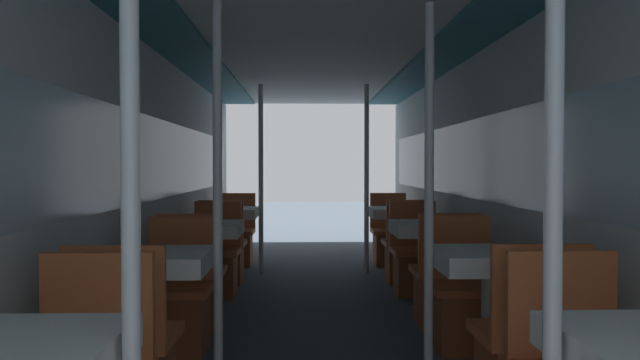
{
  "coord_description": "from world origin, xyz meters",
  "views": [
    {
      "loc": [
        -0.11,
        -1.15,
        1.25
      ],
      "look_at": [
        -0.02,
        2.45,
        1.16
      ],
      "focal_mm": 35.0,
      "sensor_mm": 36.0,
      "label": 1
    }
  ],
  "objects": [
    {
      "name": "dining_table_left_2",
      "position": [
        -0.96,
        4.2,
        0.65
      ],
      "size": [
        0.61,
        0.61,
        0.75
      ],
      "color": "#4C4C51",
      "rests_on": "ground_plane"
    },
    {
      "name": "chair_right_far_3",
      "position": [
        0.96,
        6.59,
        0.28
      ],
      "size": [
        0.46,
        0.46,
        0.89
      ],
      "rotation": [
        0.0,
        0.0,
        3.14
      ],
      "color": "brown",
      "rests_on": "ground_plane"
    },
    {
      "name": "support_pole_right_0",
      "position": [
        0.61,
        0.63,
        1.09
      ],
      "size": [
        0.05,
        0.05,
        2.17
      ],
      "color": "silver",
      "rests_on": "ground_plane"
    },
    {
      "name": "chair_left_far_3",
      "position": [
        -0.96,
        6.59,
        0.28
      ],
      "size": [
        0.46,
        0.46,
        0.89
      ],
      "rotation": [
        0.0,
        0.0,
        3.14
      ],
      "color": "brown",
      "rests_on": "ground_plane"
    },
    {
      "name": "dining_table_left_3",
      "position": [
        -0.96,
        5.99,
        0.65
      ],
      "size": [
        0.61,
        0.61,
        0.75
      ],
      "color": "#4C4C51",
      "rests_on": "ground_plane"
    },
    {
      "name": "chair_right_near_2",
      "position": [
        0.96,
        3.61,
        0.28
      ],
      "size": [
        0.46,
        0.46,
        0.89
      ],
      "color": "brown",
      "rests_on": "ground_plane"
    },
    {
      "name": "dining_table_left_1",
      "position": [
        -0.96,
        2.42,
        0.65
      ],
      "size": [
        0.61,
        0.61,
        0.75
      ],
      "color": "#4C4C51",
      "rests_on": "ground_plane"
    },
    {
      "name": "chair_left_near_2",
      "position": [
        -0.96,
        3.61,
        0.28
      ],
      "size": [
        0.46,
        0.46,
        0.89
      ],
      "color": "brown",
      "rests_on": "ground_plane"
    },
    {
      "name": "chair_right_far_2",
      "position": [
        0.96,
        4.8,
        0.28
      ],
      "size": [
        0.46,
        0.46,
        0.89
      ],
      "rotation": [
        0.0,
        0.0,
        3.14
      ],
      "color": "brown",
      "rests_on": "ground_plane"
    },
    {
      "name": "support_pole_left_1",
      "position": [
        -0.61,
        2.42,
        1.09
      ],
      "size": [
        0.05,
        0.05,
        2.17
      ],
      "color": "silver",
      "rests_on": "ground_plane"
    },
    {
      "name": "support_pole_left_3",
      "position": [
        -0.61,
        5.99,
        1.09
      ],
      "size": [
        0.05,
        0.05,
        2.17
      ],
      "color": "silver",
      "rests_on": "ground_plane"
    },
    {
      "name": "dining_table_right_1",
      "position": [
        0.96,
        2.42,
        0.65
      ],
      "size": [
        0.61,
        0.61,
        0.75
      ],
      "color": "#4C4C51",
      "rests_on": "ground_plane"
    },
    {
      "name": "ceiling_panel",
      "position": [
        0.0,
        3.6,
        2.22
      ],
      "size": [
        2.7,
        9.99,
        0.07
      ],
      "color": "silver",
      "rests_on": "wall_left"
    },
    {
      "name": "support_pole_right_1",
      "position": [
        0.61,
        2.42,
        1.09
      ],
      "size": [
        0.05,
        0.05,
        2.17
      ],
      "color": "silver",
      "rests_on": "ground_plane"
    },
    {
      "name": "chair_left_near_3",
      "position": [
        -0.96,
        5.39,
        0.28
      ],
      "size": [
        0.46,
        0.46,
        0.89
      ],
      "color": "brown",
      "rests_on": "ground_plane"
    },
    {
      "name": "dining_table_right_3",
      "position": [
        0.96,
        5.99,
        0.65
      ],
      "size": [
        0.61,
        0.61,
        0.75
      ],
      "color": "#4C4C51",
      "rests_on": "ground_plane"
    },
    {
      "name": "chair_right_near_3",
      "position": [
        0.96,
        5.39,
        0.28
      ],
      "size": [
        0.46,
        0.46,
        0.89
      ],
      "color": "brown",
      "rests_on": "ground_plane"
    },
    {
      "name": "chair_left_far_1",
      "position": [
        -0.96,
        3.01,
        0.28
      ],
      "size": [
        0.46,
        0.46,
        0.89
      ],
      "rotation": [
        0.0,
        0.0,
        3.14
      ],
      "color": "brown",
      "rests_on": "ground_plane"
    },
    {
      "name": "chair_right_far_1",
      "position": [
        0.96,
        3.01,
        0.28
      ],
      "size": [
        0.46,
        0.46,
        0.89
      ],
      "rotation": [
        0.0,
        0.0,
        3.14
      ],
      "color": "brown",
      "rests_on": "ground_plane"
    },
    {
      "name": "chair_left_far_2",
      "position": [
        -0.96,
        4.8,
        0.28
      ],
      "size": [
        0.46,
        0.46,
        0.89
      ],
      "rotation": [
        0.0,
        0.0,
        3.14
      ],
      "color": "brown",
      "rests_on": "ground_plane"
    },
    {
      "name": "support_pole_left_0",
      "position": [
        -0.61,
        0.63,
        1.09
      ],
      "size": [
        0.05,
        0.05,
        2.17
      ],
      "color": "silver",
      "rests_on": "ground_plane"
    },
    {
      "name": "dining_table_right_2",
      "position": [
        0.96,
        4.2,
        0.65
      ],
      "size": [
        0.61,
        0.61,
        0.75
      ],
      "color": "#4C4C51",
      "rests_on": "ground_plane"
    },
    {
      "name": "wall_right",
      "position": [
        1.35,
        3.6,
        1.12
      ],
      "size": [
        0.05,
        9.99,
        2.17
      ],
      "color": "silver",
      "rests_on": "ground_plane"
    },
    {
      "name": "support_pole_right_3",
      "position": [
        0.61,
        5.99,
        1.09
      ],
      "size": [
        0.05,
        0.05,
        2.17
      ],
      "color": "silver",
      "rests_on": "ground_plane"
    },
    {
      "name": "wall_left",
      "position": [
        -1.35,
        3.6,
        1.12
      ],
      "size": [
        0.05,
        9.99,
        2.17
      ],
      "color": "silver",
      "rests_on": "ground_plane"
    }
  ]
}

